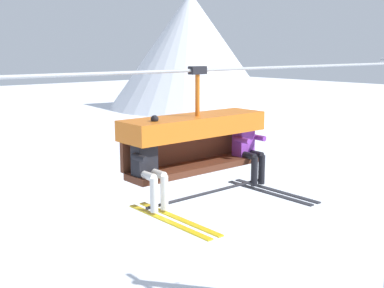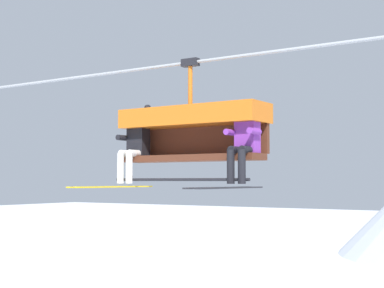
# 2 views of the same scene
# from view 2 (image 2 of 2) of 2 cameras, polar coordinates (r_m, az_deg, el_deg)

# --- Properties ---
(lift_cable) EXTENTS (19.57, 0.05, 0.05)m
(lift_cable) POSITION_cam_2_polar(r_m,az_deg,el_deg) (9.50, -2.64, 7.57)
(lift_cable) COLOR #9EA3A8
(chairlift_chair) EXTENTS (2.43, 0.74, 1.90)m
(chairlift_chair) POSITION_cam_2_polar(r_m,az_deg,el_deg) (9.14, 0.09, 1.73)
(chairlift_chair) COLOR #512819
(skier_black) EXTENTS (0.48, 1.70, 1.34)m
(skier_black) POSITION_cam_2_polar(r_m,az_deg,el_deg) (9.54, -5.66, -0.07)
(skier_black) COLOR black
(skier_purple) EXTENTS (0.46, 1.70, 1.23)m
(skier_purple) POSITION_cam_2_polar(r_m,az_deg,el_deg) (8.42, 4.99, 0.25)
(skier_purple) COLOR purple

